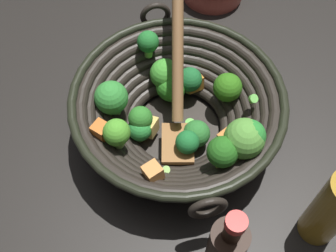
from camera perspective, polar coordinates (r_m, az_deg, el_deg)
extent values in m
plane|color=black|center=(0.74, 1.18, -0.75)|extent=(4.00, 4.00, 0.00)
cylinder|color=black|center=(0.73, 1.18, -0.55)|extent=(0.14, 0.14, 0.01)
torus|color=black|center=(0.72, 1.20, 0.11)|extent=(0.19, 0.19, 0.02)
torus|color=black|center=(0.71, 1.22, 0.58)|extent=(0.21, 0.21, 0.02)
torus|color=black|center=(0.70, 1.24, 1.07)|extent=(0.23, 0.23, 0.02)
torus|color=black|center=(0.69, 1.25, 1.56)|extent=(0.25, 0.25, 0.02)
torus|color=black|center=(0.68, 1.27, 2.07)|extent=(0.28, 0.28, 0.02)
torus|color=black|center=(0.67, 1.29, 2.60)|extent=(0.30, 0.30, 0.02)
torus|color=black|center=(0.66, 1.31, 3.13)|extent=(0.32, 0.32, 0.02)
torus|color=black|center=(0.65, 1.33, 3.69)|extent=(0.34, 0.34, 0.01)
torus|color=black|center=(0.77, -1.68, 14.42)|extent=(0.05, 0.01, 0.05)
torus|color=black|center=(0.57, 5.30, -10.78)|extent=(0.05, 0.01, 0.05)
cylinder|color=#7BB144|center=(0.70, -3.56, 0.01)|extent=(0.02, 0.02, 0.01)
sphere|color=#2E7828|center=(0.68, -3.66, 1.04)|extent=(0.04, 0.04, 0.04)
cylinder|color=olive|center=(0.75, 0.42, 3.98)|extent=(0.02, 0.02, 0.01)
sphere|color=#359027|center=(0.73, 0.43, 5.26)|extent=(0.05, 0.05, 0.05)
cylinder|color=#74B241|center=(0.73, 7.65, 3.86)|extent=(0.02, 0.02, 0.01)
sphere|color=#317318|center=(0.71, 7.89, 5.09)|extent=(0.05, 0.05, 0.05)
cylinder|color=#549F41|center=(0.71, 3.67, -2.04)|extent=(0.02, 0.02, 0.02)
sphere|color=#2B722E|center=(0.69, 3.78, -1.03)|extent=(0.04, 0.04, 0.04)
cylinder|color=#77C25B|center=(0.70, -7.23, 2.24)|extent=(0.02, 0.02, 0.02)
sphere|color=#338B36|center=(0.68, -7.52, 3.75)|extent=(0.05, 0.05, 0.05)
cylinder|color=#5B973A|center=(0.64, 10.30, -2.51)|extent=(0.03, 0.03, 0.02)
sphere|color=#298830|center=(0.61, 10.68, -1.30)|extent=(0.05, 0.05, 0.05)
cylinder|color=#76AE52|center=(0.75, -0.07, 5.58)|extent=(0.03, 0.03, 0.02)
sphere|color=green|center=(0.73, -0.07, 6.98)|extent=(0.05, 0.05, 0.05)
cylinder|color=#6DAA50|center=(0.68, 2.49, -3.24)|extent=(0.02, 0.02, 0.02)
sphere|color=#1D6C2F|center=(0.65, 2.57, -2.16)|extent=(0.04, 0.04, 0.04)
cylinder|color=#7FC04F|center=(0.74, -2.59, 9.80)|extent=(0.02, 0.02, 0.02)
sphere|color=#21702C|center=(0.72, -2.66, 11.08)|extent=(0.04, 0.04, 0.04)
cylinder|color=#74B449|center=(0.75, 2.82, 4.97)|extent=(0.02, 0.02, 0.02)
sphere|color=#1D662F|center=(0.73, 2.91, 6.16)|extent=(0.04, 0.04, 0.04)
cylinder|color=#88BB57|center=(0.64, 9.65, -3.06)|extent=(0.03, 0.03, 0.02)
sphere|color=#569C3B|center=(0.61, 10.07, -1.65)|extent=(0.06, 0.06, 0.06)
cylinder|color=#85B859|center=(0.64, -6.59, -2.03)|extent=(0.02, 0.02, 0.02)
sphere|color=#4EA32D|center=(0.62, -6.82, -0.85)|extent=(0.04, 0.04, 0.04)
cylinder|color=#7EB34A|center=(0.71, -3.61, -1.44)|extent=(0.02, 0.02, 0.02)
sphere|color=#2B8B38|center=(0.69, -3.73, -0.38)|extent=(0.04, 0.04, 0.04)
cylinder|color=#89C14A|center=(0.63, 6.95, -4.63)|extent=(0.03, 0.03, 0.02)
sphere|color=#24641B|center=(0.61, 7.22, -3.42)|extent=(0.05, 0.05, 0.05)
cube|color=orange|center=(0.68, 7.94, -1.76)|extent=(0.03, 0.04, 0.03)
cube|color=#DC8E47|center=(0.60, -2.01, -6.16)|extent=(0.03, 0.03, 0.03)
cube|color=orange|center=(0.74, 3.37, 5.89)|extent=(0.03, 0.04, 0.03)
cube|color=#DDBA5F|center=(0.70, -2.69, 0.24)|extent=(0.04, 0.04, 0.03)
cube|color=#CB6725|center=(0.64, -8.89, -0.56)|extent=(0.03, 0.03, 0.02)
cube|color=#EBB369|center=(0.66, 9.18, -1.50)|extent=(0.04, 0.04, 0.03)
cylinder|color=#99D166|center=(0.67, 9.28, -0.22)|extent=(0.01, 0.01, 0.00)
cylinder|color=#6BC651|center=(0.70, 2.93, 0.44)|extent=(0.02, 0.02, 0.01)
cylinder|color=#99D166|center=(0.66, 8.03, -2.56)|extent=(0.01, 0.01, 0.01)
cylinder|color=#99D166|center=(0.64, -0.27, -5.82)|extent=(0.02, 0.02, 0.01)
cylinder|color=#6BC651|center=(0.68, 1.41, -3.99)|extent=(0.02, 0.02, 0.01)
cylinder|color=#6BC651|center=(0.73, 0.31, 6.03)|extent=(0.02, 0.02, 0.01)
cylinder|color=#6BC651|center=(0.60, -2.48, -5.62)|extent=(0.02, 0.02, 0.01)
cylinder|color=#6BC651|center=(0.67, 11.24, 3.56)|extent=(0.02, 0.02, 0.01)
cylinder|color=#99D166|center=(0.75, 1.23, 7.98)|extent=(0.01, 0.01, 0.01)
cube|color=brown|center=(0.67, 1.29, -2.34)|extent=(0.07, 0.08, 0.01)
cylinder|color=brown|center=(0.68, 1.29, 10.97)|extent=(0.07, 0.21, 0.16)
cylinder|color=black|center=(0.50, 8.52, -13.53)|extent=(0.02, 0.02, 0.04)
cylinder|color=red|center=(0.47, 8.91, -12.59)|extent=(0.02, 0.02, 0.01)
cylinder|color=#AD7F23|center=(0.63, 20.85, -10.32)|extent=(0.05, 0.05, 0.16)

